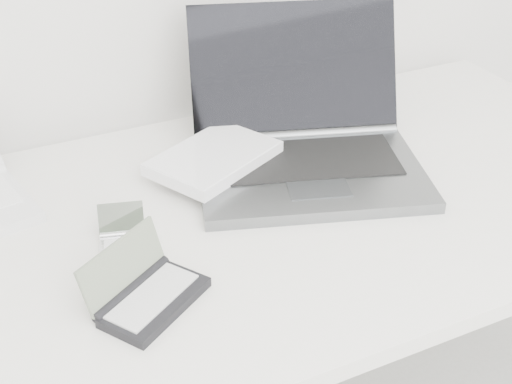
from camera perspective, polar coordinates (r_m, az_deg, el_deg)
name	(u,v)px	position (r m, az deg, el deg)	size (l,w,h in m)	color
desk	(261,227)	(1.31, 0.42, -2.81)	(1.60, 0.80, 0.73)	white
laptop_large	(289,145)	(1.39, 2.67, 3.75)	(0.58, 0.52, 0.27)	slate
pda_silver	(122,239)	(1.20, -10.63, -3.69)	(0.10, 0.10, 0.06)	silver
palmtop_charcoal	(146,293)	(1.08, -8.82, -7.96)	(0.20, 0.19, 0.09)	black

